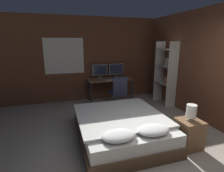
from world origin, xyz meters
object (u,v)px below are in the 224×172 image
object	(u,v)px
nightstand	(189,134)
bookshelf	(167,72)
bedside_lamp	(191,111)
monitor_left	(100,70)
desk	(110,82)
computer_mouse	(121,79)
bed	(121,127)
monitor_right	(116,70)
office_chair	(118,95)
keyboard	(112,80)

from	to	relation	value
nightstand	bookshelf	world-z (taller)	bookshelf
bedside_lamp	monitor_left	world-z (taller)	monitor_left
bookshelf	nightstand	bearing A→B (deg)	-113.20
desk	computer_mouse	world-z (taller)	computer_mouse
bed	computer_mouse	world-z (taller)	computer_mouse
monitor_right	office_chair	distance (m)	1.12
nightstand	office_chair	bearing A→B (deg)	104.04
bed	monitor_right	bearing A→B (deg)	73.74
desk	office_chair	size ratio (longest dim) A/B	1.52
monitor_right	keyboard	size ratio (longest dim) A/B	1.20
monitor_right	computer_mouse	bearing A→B (deg)	-88.11
computer_mouse	office_chair	world-z (taller)	office_chair
desk	nightstand	bearing A→B (deg)	-78.25
bedside_lamp	monitor_right	bearing A→B (deg)	96.03
nightstand	bed	bearing A→B (deg)	149.41
desk	keyboard	bearing A→B (deg)	-90.00
bed	nightstand	world-z (taller)	bed
nightstand	keyboard	distance (m)	2.90
monitor_left	office_chair	distance (m)	1.14
bed	bookshelf	distance (m)	2.62
keyboard	bed	bearing A→B (deg)	-102.17
bed	nightstand	distance (m)	1.26
nightstand	bedside_lamp	bearing A→B (deg)	-26.57
bed	nightstand	size ratio (longest dim) A/B	3.61
bedside_lamp	office_chair	xyz separation A→B (m)	(-0.58, 2.31, -0.33)
office_chair	monitor_right	bearing A→B (deg)	75.25
nightstand	desk	world-z (taller)	desk
monitor_right	bed	bearing A→B (deg)	-106.26
computer_mouse	bookshelf	size ratio (longest dim) A/B	0.04
nightstand	monitor_right	xyz separation A→B (m)	(-0.34, 3.21, 0.73)
keyboard	bookshelf	xyz separation A→B (m)	(1.54, -0.66, 0.30)
computer_mouse	office_chair	distance (m)	0.66
desk	office_chair	world-z (taller)	office_chair
bedside_lamp	bookshelf	world-z (taller)	bookshelf
monitor_right	keyboard	distance (m)	0.56
keyboard	computer_mouse	bearing A→B (deg)	0.00
bed	desk	xyz separation A→B (m)	(0.46, 2.36, 0.40)
bedside_lamp	office_chair	bearing A→B (deg)	104.04
bed	office_chair	distance (m)	1.75
nightstand	monitor_left	xyz separation A→B (m)	(-0.91, 3.21, 0.73)
bed	office_chair	bearing A→B (deg)	72.93
bookshelf	monitor_left	bearing A→B (deg)	149.52
monitor_right	computer_mouse	size ratio (longest dim) A/B	7.13
monitor_left	keyboard	world-z (taller)	monitor_left
monitor_right	bookshelf	distance (m)	1.65
monitor_right	computer_mouse	xyz separation A→B (m)	(0.01, -0.42, -0.24)
monitor_right	nightstand	bearing A→B (deg)	-83.97
keyboard	bedside_lamp	bearing A→B (deg)	-77.41
bed	office_chair	size ratio (longest dim) A/B	2.04
bed	keyboard	world-z (taller)	keyboard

